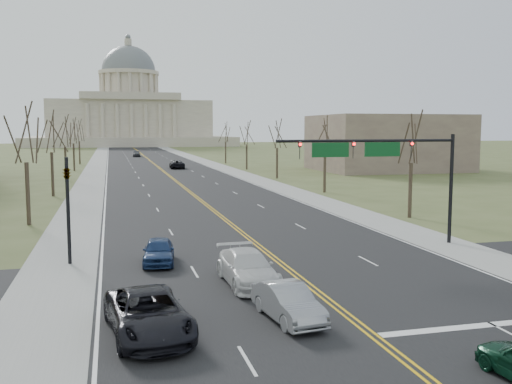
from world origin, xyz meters
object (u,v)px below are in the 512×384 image
car_sb_inner_second (247,268)px  car_far_sb (136,154)px  car_sb_inner_lead (288,302)px  signal_mast (381,157)px  car_far_nb (177,164)px  signal_left (68,198)px  car_sb_outer_second (159,251)px  car_sb_outer_lead (148,313)px

car_sb_inner_second → car_far_sb: car_far_sb is taller
car_sb_inner_lead → car_far_sb: size_ratio=0.88×
signal_mast → car_sb_inner_lead: bearing=-129.6°
car_far_nb → signal_left: bearing=81.5°
car_sb_inner_lead → car_far_sb: car_far_sb is taller
car_sb_outer_second → car_far_sb: size_ratio=0.85×
signal_mast → car_far_nb: signal_mast is taller
car_sb_outer_second → car_far_sb: car_far_sb is taller
car_sb_outer_lead → signal_left: bearing=99.3°
car_sb_inner_lead → car_sb_outer_lead: size_ratio=0.75×
car_far_sb → car_far_nb: bearing=-82.2°
car_sb_inner_lead → car_far_nb: bearing=79.1°
signal_left → car_sb_outer_second: bearing=-13.1°
signal_mast → car_far_nb: bearing=93.2°
signal_mast → car_sb_inner_second: 13.14m
signal_left → car_sb_outer_lead: bearing=-74.0°
signal_mast → car_sb_outer_second: signal_mast is taller
signal_mast → car_sb_inner_second: (-10.27, -6.52, -4.95)m
signal_left → car_sb_inner_lead: 15.31m
car_sb_inner_lead → car_sb_outer_lead: 5.47m
signal_mast → car_sb_outer_lead: signal_mast is taller
car_sb_inner_second → car_sb_outer_second: size_ratio=1.32×
signal_mast → car_far_sb: signal_mast is taller
car_far_sb → car_sb_outer_lead: bearing=-90.9°
car_sb_outer_second → signal_mast: bearing=11.0°
signal_left → car_sb_outer_second: (4.84, -1.12, -2.99)m
car_sb_outer_second → signal_left: bearing=173.4°
car_sb_inner_second → car_far_sb: size_ratio=1.13×
car_sb_outer_lead → car_sb_outer_second: (1.30, 11.20, -0.09)m
car_far_sb → signal_mast: bearing=-84.1°
car_sb_inner_lead → car_sb_outer_second: car_sb_outer_second is taller
car_far_nb → car_far_sb: bearing=-81.3°
car_sb_inner_lead → car_sb_outer_lead: bearing=175.9°
car_far_nb → car_far_sb: size_ratio=1.18×
car_sb_outer_lead → car_sb_inner_second: 7.74m
car_sb_inner_lead → car_sb_inner_second: size_ratio=0.78×
signal_mast → signal_left: (-18.95, 0.00, -2.05)m
signal_mast → car_far_sb: (-9.70, 125.10, -4.91)m
car_sb_inner_lead → car_sb_outer_second: size_ratio=1.03×
signal_mast → car_far_nb: (-4.30, 76.20, -4.95)m
car_sb_outer_second → car_far_sb: 126.30m
signal_left → car_sb_inner_lead: (8.99, -12.03, -2.99)m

